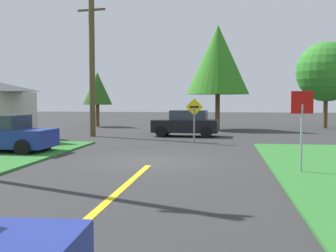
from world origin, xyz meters
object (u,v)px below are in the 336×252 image
Objects in this scene: stop_sign at (302,117)px; parked_car_near_building at (1,134)px; oak_tree_left at (97,89)px; oak_tree_right at (326,72)px; utility_pole_mid at (92,67)px; direction_sign at (194,115)px; pine_tree_center at (218,60)px; car_approaching_junction at (186,123)px.

parked_car_near_building is at bearing -26.65° from stop_sign.
parked_car_near_building is at bearing -86.64° from oak_tree_left.
oak_tree_right is (5.65, 21.36, 2.68)m from stop_sign.
parked_car_near_building is 0.53× the size of utility_pole_mid.
direction_sign is at bearing -126.67° from oak_tree_right.
parked_car_near_building is 25.16m from oak_tree_right.
stop_sign is 0.37× the size of oak_tree_right.
utility_pole_mid is at bearing 82.92° from parked_car_near_building.
car_approaching_junction is at bearing -106.81° from pine_tree_center.
stop_sign is at bearing 112.92° from car_approaching_junction.
oak_tree_left is at bearing 125.93° from direction_sign.
parked_car_near_building is 1.90× the size of direction_sign.
pine_tree_center is at bearing 42.09° from utility_pole_mid.
pine_tree_center reaches higher than parked_car_near_building.
utility_pole_mid is 1.84× the size of oak_tree_left.
car_approaching_junction is at bearing 54.33° from parked_car_near_building.
utility_pole_mid reaches higher than oak_tree_right.
stop_sign is at bearing -65.79° from direction_sign.
car_approaching_junction is 13.99m from oak_tree_right.
direction_sign is at bearing -54.07° from oak_tree_left.
oak_tree_right is at bearing -114.43° from stop_sign.
direction_sign is 16.20m from oak_tree_right.
stop_sign is 12.39m from parked_car_near_building.
direction_sign is 15.38m from oak_tree_left.
pine_tree_center is at bearing -162.32° from oak_tree_right.
car_approaching_junction is at bearing -139.58° from oak_tree_right.
car_approaching_junction is 0.52× the size of pine_tree_center.
stop_sign is 1.08× the size of direction_sign.
parked_car_near_building is 0.57× the size of pine_tree_center.
utility_pole_mid reaches higher than direction_sign.
utility_pole_mid is 10.23m from pine_tree_center.
stop_sign reaches higher than parked_car_near_building.
parked_car_near_building is 18.09m from pine_tree_center.
direction_sign reaches higher than parked_car_near_building.
utility_pole_mid is at bearing -149.26° from oak_tree_right.
pine_tree_center is (10.03, -2.29, 2.06)m from oak_tree_left.
car_approaching_junction is 7.73m from pine_tree_center.
stop_sign is at bearing -104.81° from oak_tree_right.
utility_pole_mid is at bearing -58.45° from stop_sign.
utility_pole_mid reaches higher than oak_tree_left.
oak_tree_left is at bearing 167.13° from pine_tree_center.
stop_sign is at bearing -58.54° from oak_tree_left.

